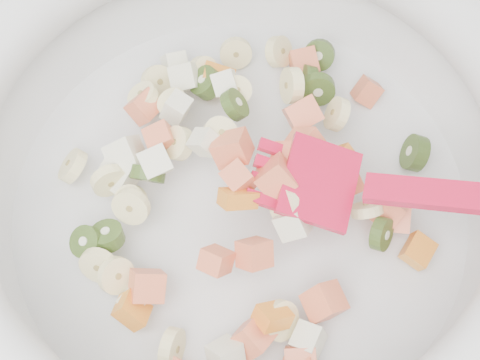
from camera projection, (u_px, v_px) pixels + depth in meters
counter at (206, 324)px, 0.93m from camera, size 2.00×0.60×0.90m
mixing_bowl at (240, 169)px, 0.45m from camera, size 0.43×0.43×0.13m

